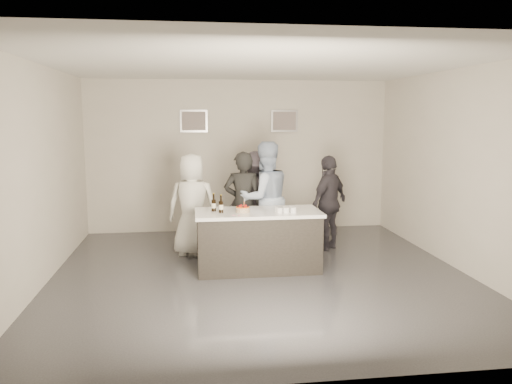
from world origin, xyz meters
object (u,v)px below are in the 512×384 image
Objects in this scene: person_main_blue at (265,198)px; person_guest_right at (329,203)px; person_guest_back at (258,199)px; bar_counter at (258,240)px; person_main_black at (243,204)px; person_guest_left at (192,205)px; cake at (243,209)px; beer_bottle_a at (214,203)px; beer_bottle_b at (221,204)px.

person_guest_right is (1.15, 0.17, -0.13)m from person_main_blue.
bar_counter is at bearing 97.21° from person_guest_back.
person_main_blue reaches higher than person_main_black.
person_main_black reaches higher than person_guest_right.
person_main_blue is 1.20m from person_guest_left.
person_main_blue reaches higher than bar_counter.
cake is 1.25m from person_guest_left.
beer_bottle_a is at bearing 63.48° from person_main_black.
person_guest_left reaches higher than bar_counter.
person_guest_right is at bearing -163.79° from person_main_black.
person_main_black is 1.02× the size of person_guest_left.
person_main_black is (-0.14, 0.81, 0.42)m from bar_counter.
person_main_black is at bearing 83.68° from cake.
cake is at bearing 88.64° from person_guest_back.
beer_bottle_b is 1.12m from person_guest_left.
person_guest_left is at bearing 125.82° from cake.
person_guest_back reaches higher than cake.
person_guest_left is (-0.96, 0.96, 0.40)m from bar_counter.
person_guest_left is 1.04× the size of person_guest_right.
cake is 0.78× the size of beer_bottle_b.
beer_bottle_b is 0.15× the size of person_guest_left.
person_main_blue is at bearing -175.11° from person_guest_left.
person_guest_back is (0.42, 1.43, -0.09)m from cake.
person_guest_right is (2.34, 0.06, -0.03)m from person_guest_left.
person_main_blue is 1.11× the size of person_guest_left.
cake is at bearing -168.17° from bar_counter.
person_main_blue is (0.46, 0.90, 0.01)m from cake.
person_main_black reaches higher than person_guest_back.
cake is 0.12× the size of person_main_black.
beer_bottle_a is 1.57m from person_guest_back.
bar_counter is 1.14× the size of person_guest_right.
beer_bottle_a is at bearing 72.43° from person_guest_back.
cake is (-0.23, -0.05, 0.49)m from bar_counter.
bar_counter is 0.54m from cake.
person_guest_left reaches higher than person_guest_right.
person_main_black is (0.10, 0.86, -0.07)m from cake.
beer_bottle_a is 2.26m from person_guest_right.
person_main_blue is (0.78, 0.92, -0.09)m from beer_bottle_b.
person_guest_left is at bearing 134.93° from bar_counter.
cake is 0.11× the size of person_main_blue.
cake is 0.33m from beer_bottle_b.
bar_counter is at bearing 6.62° from beer_bottle_b.
person_guest_back is (-0.04, 0.53, -0.10)m from person_main_blue.
person_guest_right is (1.38, 1.03, 0.37)m from bar_counter.
beer_bottle_b is 0.15× the size of person_main_black.
person_guest_right reaches higher than bar_counter.
person_main_blue reaches higher than person_guest_left.
bar_counter is 1.76m from person_guest_right.
person_guest_back reaches higher than beer_bottle_b.
person_guest_back is (-1.19, 0.36, 0.03)m from person_guest_right.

